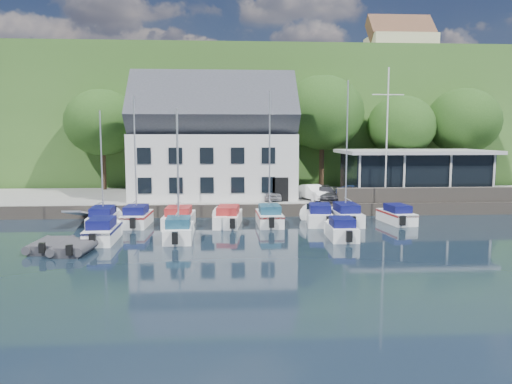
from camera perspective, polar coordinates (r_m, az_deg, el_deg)
ground at (r=29.33m, az=8.46°, el=-6.29°), size 180.00×180.00×0.00m
quay at (r=46.24m, az=3.95°, el=-0.87°), size 60.00×13.00×1.00m
quay_face at (r=39.87m, az=5.17°, el=-2.08°), size 60.00×0.30×1.00m
hillside at (r=90.16m, az=0.24°, el=7.57°), size 160.00×75.00×16.00m
field_patch at (r=99.42m, az=4.64°, el=12.17°), size 50.00×30.00×0.30m
farmhouse at (r=85.81m, az=16.12°, el=15.48°), size 10.40×7.00×8.20m
harbor_building at (r=44.47m, az=-4.84°, el=5.10°), size 14.40×8.20×8.70m
club_pavilion at (r=47.27m, az=17.57°, el=2.11°), size 13.20×7.20×4.10m
seawall at (r=43.57m, az=20.90°, el=-0.29°), size 18.00×0.50×1.20m
gangway at (r=38.94m, az=-19.14°, el=-3.38°), size 1.20×6.00×1.40m
car_silver at (r=42.10m, az=1.71°, el=-0.08°), size 1.59×3.60×1.20m
car_white at (r=42.25m, az=6.55°, el=-0.05°), size 2.56×4.11×1.28m
car_dgrey at (r=42.00m, az=7.91°, el=-0.18°), size 1.75×4.09×1.18m
car_blue at (r=43.59m, az=11.43°, el=0.05°), size 2.56×3.90×1.24m
flagpole at (r=42.33m, az=14.73°, el=6.30°), size 2.61×0.20×10.87m
tree_0 at (r=52.05m, az=-17.14°, el=5.73°), size 7.28×7.28×9.94m
tree_1 at (r=50.82m, az=-10.45°, el=5.44°), size 6.67×6.67×9.12m
tree_3 at (r=51.59m, az=7.56°, el=6.81°), size 8.39×8.39×11.46m
tree_4 at (r=53.33m, az=16.21°, el=5.51°), size 6.91×6.91×9.44m
tree_5 at (r=56.06m, az=22.54°, el=5.71°), size 7.48×7.48×10.22m
boat_r1_0 at (r=36.22m, az=-17.24°, el=3.25°), size 2.21×6.28×9.15m
boat_r1_1 at (r=36.29m, az=-13.63°, el=3.30°), size 2.07×5.47×9.06m
boat_r1_2 at (r=35.38m, az=-8.90°, el=3.18°), size 2.38×5.98×8.88m
boat_r1_3 at (r=35.99m, az=-3.21°, el=-2.67°), size 2.58×6.41×1.42m
boat_r1_4 at (r=35.55m, az=1.56°, el=3.43°), size 1.96×5.59×9.08m
boat_r1_5 at (r=36.66m, az=7.22°, el=-2.48°), size 2.57×5.95×1.50m
boat_r1_6 at (r=36.67m, az=10.30°, el=3.61°), size 2.04×6.34×9.31m
boat_r1_7 at (r=38.23m, az=15.75°, el=-2.38°), size 2.39×5.51×1.40m
boat_r2_0 at (r=31.96m, az=-17.12°, el=-4.10°), size 1.97×5.81×1.47m
boat_r2_1 at (r=30.70m, az=-8.95°, el=2.70°), size 1.96×5.16×8.92m
boat_r2_3 at (r=31.75m, az=9.73°, el=-4.06°), size 1.90×4.76×1.37m
dinghy_0 at (r=30.54m, az=-22.44°, el=-5.48°), size 2.14×3.37×0.76m
dinghy_1 at (r=29.50m, az=-19.98°, el=-5.78°), size 2.29×3.47×0.77m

